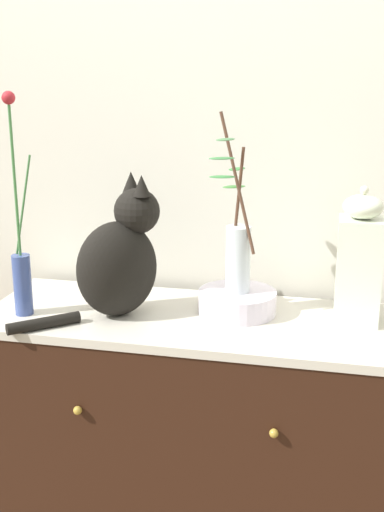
{
  "coord_description": "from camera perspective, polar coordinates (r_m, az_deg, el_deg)",
  "views": [
    {
      "loc": [
        0.38,
        -1.71,
        1.62
      ],
      "look_at": [
        0.0,
        0.0,
        1.12
      ],
      "focal_mm": 45.75,
      "sensor_mm": 36.0,
      "label": 1
    }
  ],
  "objects": [
    {
      "name": "bowl_porcelain",
      "position": [
        1.9,
        3.97,
        -4.02
      ],
      "size": [
        0.23,
        0.23,
        0.07
      ],
      "primitive_type": "cylinder",
      "color": "white",
      "rests_on": "sideboard"
    },
    {
      "name": "jar_lidded_porcelain",
      "position": [
        1.85,
        14.41,
        -0.44
      ],
      "size": [
        0.12,
        0.12,
        0.39
      ],
      "color": "silver",
      "rests_on": "sideboard"
    },
    {
      "name": "vase_slim_green",
      "position": [
        1.92,
        -14.71,
        -0.73
      ],
      "size": [
        0.08,
        0.05,
        0.63
      ],
      "color": "#3B4E8E",
      "rests_on": "sideboard"
    },
    {
      "name": "sideboard",
      "position": [
        2.1,
        -0.0,
        -17.29
      ],
      "size": [
        1.21,
        0.48,
        0.94
      ],
      "color": "black",
      "rests_on": "ground_plane"
    },
    {
      "name": "cat_sitting",
      "position": [
        1.86,
        -6.34,
        -0.19
      ],
      "size": [
        0.39,
        0.36,
        0.41
      ],
      "color": "black",
      "rests_on": "sideboard"
    },
    {
      "name": "vase_glass_clear",
      "position": [
        1.85,
        3.99,
        0.53
      ],
      "size": [
        0.13,
        0.23,
        0.51
      ],
      "color": "silver",
      "rests_on": "bowl_porcelain"
    },
    {
      "name": "wall_back",
      "position": [
        2.08,
        1.83,
        7.03
      ],
      "size": [
        4.4,
        0.08,
        2.6
      ],
      "primitive_type": "cube",
      "color": "silver",
      "rests_on": "ground_plane"
    }
  ]
}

